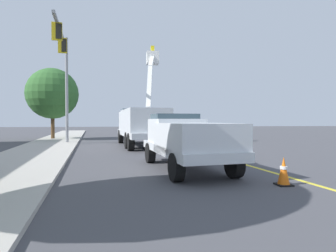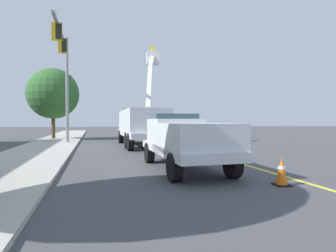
{
  "view_description": "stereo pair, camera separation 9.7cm",
  "coord_description": "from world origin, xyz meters",
  "px_view_note": "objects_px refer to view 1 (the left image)",
  "views": [
    {
      "loc": [
        -18.36,
        3.66,
        1.79
      ],
      "look_at": [
        0.38,
        0.92,
        1.4
      ],
      "focal_mm": 29.15,
      "sensor_mm": 36.0,
      "label": 1
    },
    {
      "loc": [
        -18.37,
        3.57,
        1.79
      ],
      "look_at": [
        0.38,
        0.92,
        1.4
      ],
      "focal_mm": 29.15,
      "sensor_mm": 36.0,
      "label": 2
    }
  ],
  "objects_px": {
    "traffic_cone_mid_rear": "(172,141)",
    "traffic_cone_leading": "(284,171)",
    "passing_minivan": "(180,128)",
    "traffic_cone_mid_front": "(201,148)",
    "traffic_cone_trailing": "(156,136)",
    "utility_bucket_truck": "(141,123)",
    "traffic_signal_mast": "(64,65)",
    "service_pickup_truck": "(186,139)"
  },
  "relations": [
    {
      "from": "utility_bucket_truck",
      "to": "traffic_signal_mast",
      "type": "relative_size",
      "value": 1.04
    },
    {
      "from": "traffic_signal_mast",
      "to": "service_pickup_truck",
      "type": "bearing_deg",
      "value": -147.12
    },
    {
      "from": "traffic_cone_mid_front",
      "to": "traffic_signal_mast",
      "type": "relative_size",
      "value": 0.11
    },
    {
      "from": "traffic_cone_mid_front",
      "to": "utility_bucket_truck",
      "type": "bearing_deg",
      "value": 23.98
    },
    {
      "from": "traffic_cone_mid_front",
      "to": "traffic_cone_trailing",
      "type": "distance_m",
      "value": 10.58
    },
    {
      "from": "service_pickup_truck",
      "to": "traffic_cone_trailing",
      "type": "distance_m",
      "value": 13.96
    },
    {
      "from": "traffic_cone_mid_rear",
      "to": "traffic_signal_mast",
      "type": "distance_m",
      "value": 9.12
    },
    {
      "from": "traffic_cone_trailing",
      "to": "traffic_cone_mid_front",
      "type": "bearing_deg",
      "value": -173.7
    },
    {
      "from": "utility_bucket_truck",
      "to": "traffic_cone_mid_rear",
      "type": "height_order",
      "value": "utility_bucket_truck"
    },
    {
      "from": "service_pickup_truck",
      "to": "traffic_signal_mast",
      "type": "bearing_deg",
      "value": 32.88
    },
    {
      "from": "traffic_cone_leading",
      "to": "traffic_cone_mid_front",
      "type": "xyz_separation_m",
      "value": [
        6.22,
        0.63,
        0.03
      ]
    },
    {
      "from": "passing_minivan",
      "to": "traffic_signal_mast",
      "type": "relative_size",
      "value": 0.62
    },
    {
      "from": "utility_bucket_truck",
      "to": "traffic_cone_trailing",
      "type": "xyz_separation_m",
      "value": [
        4.43,
        -1.54,
        -1.21
      ]
    },
    {
      "from": "traffic_signal_mast",
      "to": "passing_minivan",
      "type": "bearing_deg",
      "value": -51.15
    },
    {
      "from": "traffic_cone_mid_front",
      "to": "traffic_signal_mast",
      "type": "xyz_separation_m",
      "value": [
        6.59,
        7.98,
        5.17
      ]
    },
    {
      "from": "utility_bucket_truck",
      "to": "traffic_signal_mast",
      "type": "bearing_deg",
      "value": 84.53
    },
    {
      "from": "traffic_cone_mid_front",
      "to": "passing_minivan",
      "type": "bearing_deg",
      "value": -6.48
    },
    {
      "from": "traffic_cone_trailing",
      "to": "traffic_signal_mast",
      "type": "relative_size",
      "value": 0.1
    },
    {
      "from": "traffic_cone_mid_front",
      "to": "traffic_cone_trailing",
      "type": "relative_size",
      "value": 1.03
    },
    {
      "from": "service_pickup_truck",
      "to": "traffic_cone_mid_front",
      "type": "relative_size",
      "value": 6.78
    },
    {
      "from": "passing_minivan",
      "to": "traffic_signal_mast",
      "type": "height_order",
      "value": "traffic_signal_mast"
    },
    {
      "from": "passing_minivan",
      "to": "traffic_cone_mid_rear",
      "type": "relative_size",
      "value": 6.1
    },
    {
      "from": "service_pickup_truck",
      "to": "traffic_cone_trailing",
      "type": "relative_size",
      "value": 6.95
    },
    {
      "from": "passing_minivan",
      "to": "traffic_cone_trailing",
      "type": "distance_m",
      "value": 4.76
    },
    {
      "from": "utility_bucket_truck",
      "to": "passing_minivan",
      "type": "distance_m",
      "value": 9.34
    },
    {
      "from": "utility_bucket_truck",
      "to": "traffic_cone_mid_rear",
      "type": "relative_size",
      "value": 10.3
    },
    {
      "from": "traffic_cone_mid_front",
      "to": "traffic_cone_mid_rear",
      "type": "relative_size",
      "value": 1.05
    },
    {
      "from": "traffic_cone_trailing",
      "to": "traffic_cone_mid_rear",
      "type": "bearing_deg",
      "value": -174.12
    },
    {
      "from": "service_pickup_truck",
      "to": "traffic_signal_mast",
      "type": "distance_m",
      "value": 12.73
    },
    {
      "from": "passing_minivan",
      "to": "traffic_cone_leading",
      "type": "distance_m",
      "value": 20.58
    },
    {
      "from": "utility_bucket_truck",
      "to": "traffic_cone_mid_front",
      "type": "relative_size",
      "value": 9.84
    },
    {
      "from": "traffic_cone_leading",
      "to": "traffic_cone_mid_front",
      "type": "height_order",
      "value": "traffic_cone_mid_front"
    },
    {
      "from": "traffic_cone_mid_rear",
      "to": "traffic_signal_mast",
      "type": "height_order",
      "value": "traffic_signal_mast"
    },
    {
      "from": "passing_minivan",
      "to": "traffic_cone_leading",
      "type": "height_order",
      "value": "passing_minivan"
    },
    {
      "from": "traffic_cone_mid_front",
      "to": "traffic_cone_trailing",
      "type": "bearing_deg",
      "value": 6.3
    },
    {
      "from": "traffic_signal_mast",
      "to": "traffic_cone_mid_front",
      "type": "bearing_deg",
      "value": -129.54
    },
    {
      "from": "passing_minivan",
      "to": "traffic_cone_leading",
      "type": "relative_size",
      "value": 6.33
    },
    {
      "from": "passing_minivan",
      "to": "traffic_cone_mid_front",
      "type": "bearing_deg",
      "value": 173.52
    },
    {
      "from": "traffic_cone_mid_rear",
      "to": "service_pickup_truck",
      "type": "bearing_deg",
      "value": 174.06
    },
    {
      "from": "traffic_cone_leading",
      "to": "utility_bucket_truck",
      "type": "bearing_deg",
      "value": 15.18
    },
    {
      "from": "traffic_cone_mid_rear",
      "to": "traffic_cone_leading",
      "type": "bearing_deg",
      "value": -173.77
    },
    {
      "from": "traffic_cone_mid_front",
      "to": "traffic_cone_mid_rear",
      "type": "xyz_separation_m",
      "value": [
        5.19,
        0.61,
        -0.02
      ]
    }
  ]
}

